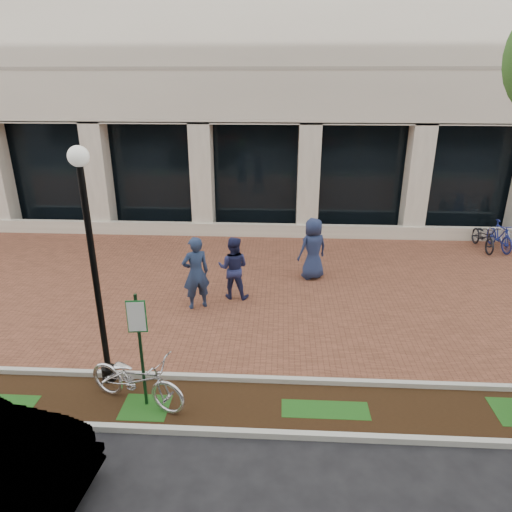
# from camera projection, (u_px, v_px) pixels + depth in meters

# --- Properties ---
(ground) EXTENTS (120.00, 120.00, 0.00)m
(ground) POSITION_uv_depth(u_px,v_px,m) (245.00, 286.00, 13.40)
(ground) COLOR black
(ground) RESTS_ON ground
(brick_plaza) EXTENTS (40.00, 9.00, 0.01)m
(brick_plaza) POSITION_uv_depth(u_px,v_px,m) (245.00, 286.00, 13.40)
(brick_plaza) COLOR brown
(brick_plaza) RESTS_ON ground
(planting_strip) EXTENTS (40.00, 1.50, 0.01)m
(planting_strip) POSITION_uv_depth(u_px,v_px,m) (224.00, 405.00, 8.52)
(planting_strip) COLOR black
(planting_strip) RESTS_ON ground
(curb_plaza_side) EXTENTS (40.00, 0.12, 0.12)m
(curb_plaza_side) POSITION_uv_depth(u_px,v_px,m) (228.00, 378.00, 9.20)
(curb_plaza_side) COLOR #BABBB1
(curb_plaza_side) RESTS_ON ground
(curb_street_side) EXTENTS (40.00, 0.12, 0.12)m
(curb_street_side) POSITION_uv_depth(u_px,v_px,m) (218.00, 432.00, 7.81)
(curb_street_side) COLOR #BABBB1
(curb_street_side) RESTS_ON ground
(parking_sign) EXTENTS (0.34, 0.07, 2.30)m
(parking_sign) POSITION_uv_depth(u_px,v_px,m) (139.00, 337.00, 8.00)
(parking_sign) COLOR #13351A
(parking_sign) RESTS_ON ground
(lamppost) EXTENTS (0.36, 0.36, 4.67)m
(lamppost) POSITION_uv_depth(u_px,v_px,m) (93.00, 260.00, 8.29)
(lamppost) COLOR black
(lamppost) RESTS_ON ground
(locked_bicycle) EXTENTS (2.18, 1.37, 1.08)m
(locked_bicycle) POSITION_uv_depth(u_px,v_px,m) (137.00, 379.00, 8.40)
(locked_bicycle) COLOR silver
(locked_bicycle) RESTS_ON ground
(pedestrian_left) EXTENTS (0.86, 0.75, 1.98)m
(pedestrian_left) POSITION_uv_depth(u_px,v_px,m) (196.00, 273.00, 11.81)
(pedestrian_left) COLOR navy
(pedestrian_left) RESTS_ON ground
(pedestrian_mid) EXTENTS (0.92, 0.75, 1.76)m
(pedestrian_mid) POSITION_uv_depth(u_px,v_px,m) (233.00, 268.00, 12.42)
(pedestrian_mid) COLOR navy
(pedestrian_mid) RESTS_ON ground
(pedestrian_right) EXTENTS (1.09, 0.97, 1.88)m
(pedestrian_right) POSITION_uv_depth(u_px,v_px,m) (313.00, 249.00, 13.62)
(pedestrian_right) COLOR navy
(pedestrian_right) RESTS_ON ground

